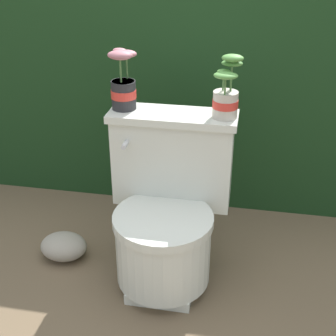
{
  "coord_description": "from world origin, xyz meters",
  "views": [
    {
      "loc": [
        0.28,
        -1.54,
        1.37
      ],
      "look_at": [
        -0.02,
        0.08,
        0.51
      ],
      "focal_mm": 50.0,
      "sensor_mm": 36.0,
      "label": 1
    }
  ],
  "objects": [
    {
      "name": "potted_plant_midleft",
      "position": [
        0.18,
        0.17,
        0.79
      ],
      "size": [
        0.11,
        0.13,
        0.25
      ],
      "color": "beige",
      "rests_on": "toilet"
    },
    {
      "name": "potted_plant_left",
      "position": [
        -0.23,
        0.2,
        0.79
      ],
      "size": [
        0.1,
        0.12,
        0.24
      ],
      "color": "#262628",
      "rests_on": "toilet"
    },
    {
      "name": "ground_plane",
      "position": [
        0.0,
        0.0,
        0.0
      ],
      "size": [
        12.0,
        12.0,
        0.0
      ],
      "primitive_type": "plane",
      "color": "brown"
    },
    {
      "name": "hedge_backdrop",
      "position": [
        0.0,
        1.09,
        0.55
      ],
      "size": [
        4.19,
        0.92,
        1.11
      ],
      "color": "#193819",
      "rests_on": "ground"
    },
    {
      "name": "toilet",
      "position": [
        -0.02,
        0.06,
        0.31
      ],
      "size": [
        0.52,
        0.51,
        0.7
      ],
      "color": "silver",
      "rests_on": "ground"
    },
    {
      "name": "garden_stone",
      "position": [
        -0.51,
        0.07,
        0.06
      ],
      "size": [
        0.21,
        0.17,
        0.12
      ],
      "color": "#9E9384",
      "rests_on": "ground"
    }
  ]
}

